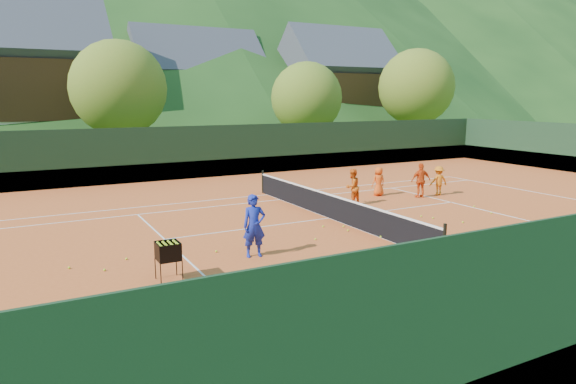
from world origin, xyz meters
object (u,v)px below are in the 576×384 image
ball_hopper (168,252)px  tennis_net (330,205)px  chalet_right (336,91)px  chalet_left (16,84)px  student_a (352,187)px  coach (254,226)px  student_b (421,180)px  student_d (439,181)px  chalet_mid (197,93)px  student_c (379,181)px

ball_hopper → tennis_net: bearing=27.7°
chalet_right → chalet_left: bearing=-180.0°
student_a → ball_hopper: size_ratio=1.57×
coach → tennis_net: coach is taller
student_b → student_d: (1.15, 0.05, -0.11)m
chalet_left → chalet_mid: 16.51m
student_d → chalet_right: bearing=-102.0°
coach → student_b: bearing=33.2°
student_a → student_d: size_ratio=1.13×
chalet_left → student_c: bearing=-61.9°
student_a → student_b: size_ratio=0.97×
student_a → student_c: 2.56m
ball_hopper → chalet_right: 43.70m
chalet_right → student_a: bearing=-122.1°
chalet_mid → chalet_right: (14.00, -4.00, 0.27)m
student_b → student_c: 1.93m
student_b → tennis_net: (-5.97, -1.51, -0.31)m
coach → chalet_mid: (10.55, 37.04, 4.05)m
coach → student_d: (11.67, 4.60, -0.23)m
student_a → ball_hopper: (-9.52, -5.50, -0.04)m
coach → student_d: 12.54m
ball_hopper → chalet_left: size_ratio=0.07×
tennis_net → ball_hopper: 8.24m
chalet_left → tennis_net: bearing=-71.6°
student_a → chalet_left: size_ratio=0.11×
student_a → student_d: (4.89, -0.11, -0.09)m
student_a → ball_hopper: 10.99m
coach → student_a: (6.77, 4.71, -0.14)m
student_b → chalet_left: size_ratio=0.12×
coach → chalet_mid: chalet_mid is taller
student_c → ball_hopper: bearing=31.5°
coach → student_a: coach is taller
chalet_left → chalet_right: chalet_left is taller
chalet_mid → chalet_right: 14.56m
tennis_net → chalet_left: 32.04m
tennis_net → student_d: bearing=12.3°
student_a → student_c: (2.30, 1.12, -0.10)m
tennis_net → ball_hopper: (-7.29, -3.83, 0.25)m
chalet_mid → student_d: bearing=-88.0°
ball_hopper → chalet_mid: bearing=70.6°
student_a → chalet_left: chalet_left is taller
student_b → chalet_mid: chalet_mid is taller
chalet_mid → chalet_right: bearing=-15.9°
coach → ball_hopper: coach is taller
tennis_net → chalet_right: 36.37m
student_a → student_c: student_a is taller
student_b → student_c: bearing=-28.0°
student_d → ball_hopper: bearing=32.8°
coach → tennis_net: size_ratio=0.15×
student_d → student_c: bearing=-13.0°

